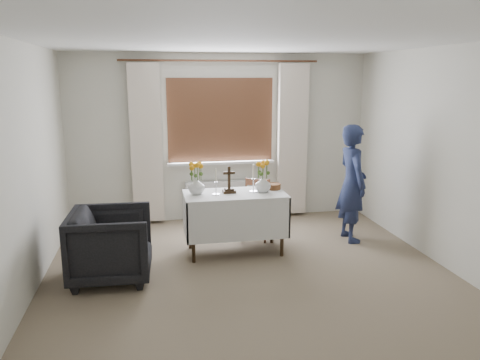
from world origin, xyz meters
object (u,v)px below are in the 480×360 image
altar_table (235,223)px  flower_vase_right (263,184)px  wooden_chair (255,210)px  wooden_cross (229,180)px  flower_vase_left (196,186)px  armchair (111,245)px  person (352,183)px

altar_table → flower_vase_right: 0.60m
wooden_chair → altar_table: bearing=-106.0°
altar_table → wooden_chair: bearing=51.4°
wooden_cross → wooden_chair: bearing=41.6°
flower_vase_left → armchair: bearing=-149.7°
person → flower_vase_left: 2.08m
altar_table → wooden_cross: size_ratio=3.73×
armchair → flower_vase_right: flower_vase_right is taller
person → flower_vase_right: bearing=97.6°
person → wooden_cross: 1.68m
wooden_chair → armchair: (-1.81, -0.99, -0.01)m
wooden_cross → flower_vase_left: size_ratio=1.58×
wooden_chair → armchair: size_ratio=0.94×
flower_vase_right → armchair: bearing=-163.6°
flower_vase_left → person: bearing=3.7°
wooden_cross → flower_vase_left: 0.40m
armchair → person: size_ratio=0.55×
armchair → wooden_cross: bearing=-65.8°
flower_vase_left → flower_vase_right: flower_vase_left is taller
altar_table → flower_vase_right: size_ratio=6.01×
wooden_chair → flower_vase_left: flower_vase_left is taller
wooden_cross → altar_table: bearing=-29.4°
wooden_cross → flower_vase_right: size_ratio=1.61×
altar_table → wooden_cross: bearing=153.6°
wooden_cross → flower_vase_right: (0.42, -0.03, -0.06)m
armchair → person: person is taller
flower_vase_right → wooden_chair: bearing=88.4°
altar_table → person: bearing=6.3°
wooden_chair → armchair: bearing=-128.7°
armchair → flower_vase_left: (0.98, 0.57, 0.48)m
wooden_chair → person: (1.24, -0.28, 0.38)m
flower_vase_left → flower_vase_right: (0.82, -0.04, -0.00)m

